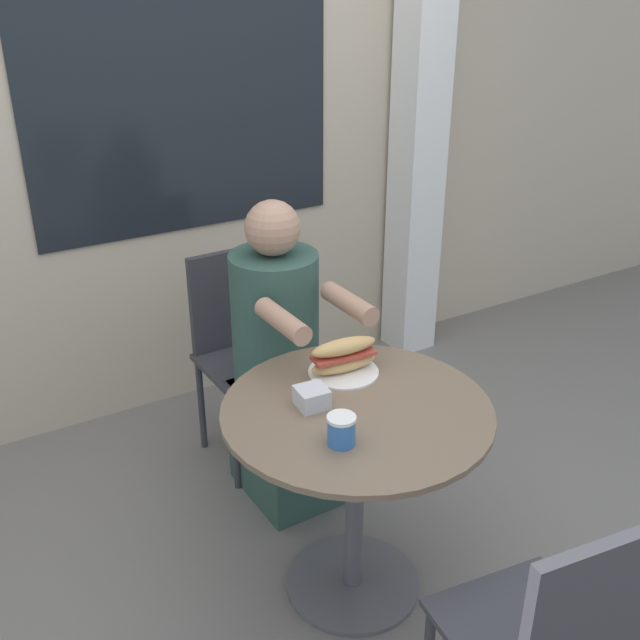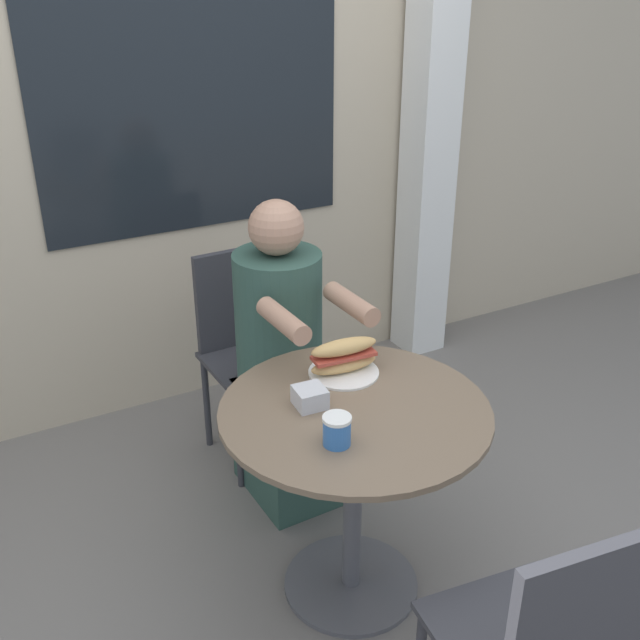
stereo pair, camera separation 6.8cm
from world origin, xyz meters
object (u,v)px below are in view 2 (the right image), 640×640
at_px(seated_diner, 284,374).
at_px(drink_cup, 337,430).
at_px(sandwich_on_plate, 344,359).
at_px(cafe_table, 354,458).
at_px(diner_chair, 246,336).

distance_m(seated_diner, drink_cup, 0.78).
xyz_separation_m(seated_diner, sandwich_on_plate, (0.03, -0.39, 0.24)).
height_order(cafe_table, drink_cup, drink_cup).
relative_size(cafe_table, drink_cup, 9.29).
bearing_deg(seated_diner, drink_cup, 73.89).
bearing_deg(seated_diner, diner_chair, -90.94).
distance_m(cafe_table, seated_diner, 0.59).
bearing_deg(sandwich_on_plate, seated_diner, 93.81).
relative_size(diner_chair, seated_diner, 0.74).
height_order(sandwich_on_plate, drink_cup, sandwich_on_plate).
xyz_separation_m(cafe_table, drink_cup, (-0.14, -0.13, 0.23)).
distance_m(cafe_table, drink_cup, 0.30).
distance_m(cafe_table, sandwich_on_plate, 0.31).
xyz_separation_m(cafe_table, sandwich_on_plate, (0.08, 0.20, 0.23)).
height_order(seated_diner, sandwich_on_plate, seated_diner).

